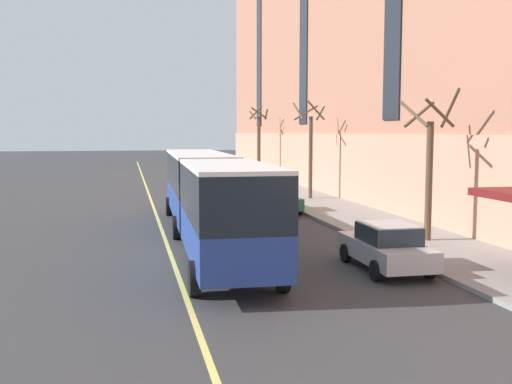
% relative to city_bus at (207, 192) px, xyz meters
% --- Properties ---
extents(ground_plane, '(260.00, 260.00, 0.00)m').
position_rel_city_bus_xyz_m(ground_plane, '(-0.78, -2.40, -2.06)').
color(ground_plane, '#38383A').
extents(sidewalk, '(4.59, 160.00, 0.15)m').
position_rel_city_bus_xyz_m(sidewalk, '(8.52, 0.60, -1.99)').
color(sidewalk, gray).
rests_on(sidewalk, ground).
extents(city_bus, '(3.24, 19.98, 3.54)m').
position_rel_city_bus_xyz_m(city_bus, '(0.00, 0.00, 0.00)').
color(city_bus, navy).
rests_on(city_bus, ground).
extents(parked_car_green_0, '(2.06, 4.62, 1.56)m').
position_rel_city_bus_xyz_m(parked_car_green_0, '(5.03, 8.18, -1.28)').
color(parked_car_green_0, '#23603D').
rests_on(parked_car_green_0, ground).
extents(parked_car_navy_2, '(1.90, 4.21, 1.56)m').
position_rel_city_bus_xyz_m(parked_car_navy_2, '(4.91, 30.54, -1.28)').
color(parked_car_navy_2, navy).
rests_on(parked_car_navy_2, ground).
extents(parked_car_silver_3, '(2.02, 4.40, 1.56)m').
position_rel_city_bus_xyz_m(parked_car_silver_3, '(5.03, -6.41, -1.28)').
color(parked_car_silver_3, '#B7B7BC').
rests_on(parked_car_silver_3, ground).
extents(street_tree_mid_block, '(1.99, 1.93, 6.08)m').
position_rel_city_bus_xyz_m(street_tree_mid_block, '(8.67, -2.38, 1.15)').
color(street_tree_mid_block, brown).
rests_on(street_tree_mid_block, sidewalk).
extents(street_tree_far_uptown, '(1.83, 1.97, 6.41)m').
position_rel_city_bus_xyz_m(street_tree_far_uptown, '(8.65, 13.58, 1.43)').
color(street_tree_far_uptown, brown).
rests_on(street_tree_far_uptown, sidewalk).
extents(street_tree_far_downtown, '(1.68, 1.70, 6.83)m').
position_rel_city_bus_xyz_m(street_tree_far_downtown, '(8.67, 29.49, 1.57)').
color(street_tree_far_downtown, brown).
rests_on(street_tree_far_downtown, sidewalk).
extents(fire_hydrant, '(0.42, 0.24, 0.72)m').
position_rel_city_bus_xyz_m(fire_hydrant, '(6.72, -3.60, -1.57)').
color(fire_hydrant, red).
rests_on(fire_hydrant, sidewalk).
extents(lane_centerline, '(0.16, 140.00, 0.01)m').
position_rel_city_bus_xyz_m(lane_centerline, '(-1.70, 0.60, -2.06)').
color(lane_centerline, '#E0D66B').
rests_on(lane_centerline, ground).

